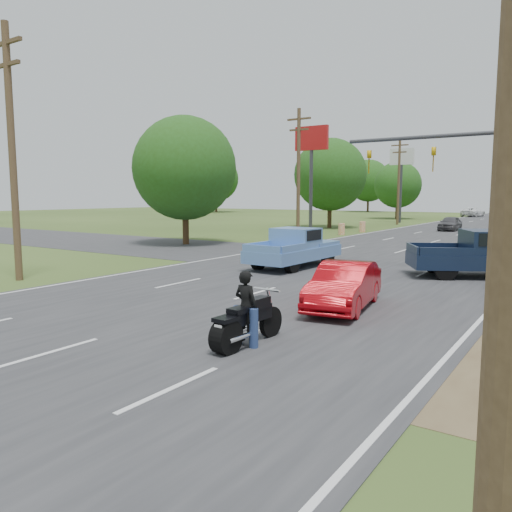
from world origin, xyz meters
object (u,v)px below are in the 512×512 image
Objects in this scene: navy_pickup at (487,254)px; motorcycle at (244,324)px; red_convertible at (344,286)px; distant_car_silver at (506,219)px; distant_car_grey at (450,223)px; distant_car_white at (473,212)px; rider at (246,311)px; blue_pickup at (296,247)px.

motorcycle is at bearing -40.30° from navy_pickup.
navy_pickup is (2.54, 8.76, 0.30)m from red_convertible.
motorcycle is at bearing -85.34° from distant_car_silver.
navy_pickup is (2.81, 13.56, 0.45)m from motorcycle.
distant_car_grey is 0.78× the size of distant_car_white.
rider is 0.31× the size of distant_car_white.
distant_car_silver is (-4.54, 40.30, -0.28)m from navy_pickup.
rider is at bearing -83.14° from distant_car_grey.
red_convertible is 4.82m from motorcycle.
navy_pickup is at bearing -80.76° from distant_car_silver.
navy_pickup is 29.31m from distant_car_grey.
motorcycle is at bearing -83.16° from distant_car_grey.
blue_pickup is 1.16× the size of distant_car_silver.
rider is at bearing 105.76° from distant_car_white.
blue_pickup is at bearing 118.77° from red_convertible.
blue_pickup reaches higher than motorcycle.
rider is 78.46m from distant_car_white.
red_convertible is 1.02× the size of distant_car_grey.
rider reaches higher than distant_car_silver.
distant_car_grey is at bearing 88.38° from red_convertible.
motorcycle is (-0.27, -4.81, -0.15)m from red_convertible.
distant_car_white is at bearing 87.93° from red_convertible.
red_convertible is 0.67× the size of navy_pickup.
distant_car_silver reaches higher than red_convertible.
distant_car_white reaches higher than distant_car_silver.
red_convertible is 9.00m from blue_pickup.
red_convertible is at bearing -81.86° from distant_car_grey.
motorcycle is 0.42× the size of blue_pickup.
blue_pickup is 8.33m from navy_pickup.
rider is 0.26× the size of navy_pickup.
motorcycle is 0.58× the size of distant_car_grey.
navy_pickup is at bearing 109.65° from distant_car_white.
distant_car_white is (-10.00, 73.11, 0.05)m from red_convertible.
blue_pickup reaches higher than distant_car_grey.
distant_car_grey is at bearing 100.31° from motorcycle.
motorcycle is 0.49× the size of distant_car_silver.
red_convertible is at bearing 90.15° from motorcycle.
distant_car_grey reaches higher than motorcycle.
red_convertible reaches higher than motorcycle.
distant_car_white reaches higher than red_convertible.
rider is 42.03m from distant_car_grey.
motorcycle is at bearing 90.00° from rider.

